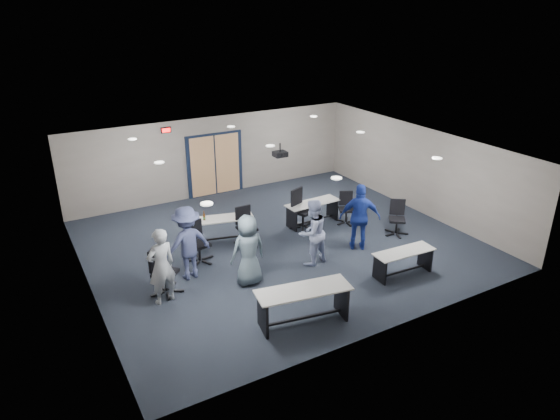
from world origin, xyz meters
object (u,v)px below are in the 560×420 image
chair_back_c (303,210)px  person_lightblue (312,232)px  person_gray (161,266)px  person_back (187,243)px  person_navy (360,217)px  chair_back_d (346,208)px  table_front_right (403,259)px  chair_back_a (199,243)px  chair_loose_right (397,218)px  table_back_right (313,209)px  table_front_left (303,300)px  person_plaid (248,250)px  chair_back_b (247,227)px  table_back_left (222,225)px  chair_loose_left (165,271)px

chair_back_c → person_lightblue: person_lightblue is taller
person_gray → person_back: 1.15m
chair_back_c → person_gray: (-4.76, -1.79, 0.30)m
person_gray → person_navy: person_navy is taller
chair_back_d → person_gray: size_ratio=0.54×
table_front_right → chair_back_a: (-4.08, 3.06, 0.11)m
chair_back_c → person_back: person_back is taller
chair_loose_right → person_back: bearing=-148.7°
table_back_right → table_front_left: bearing=-128.2°
person_gray → chair_back_d: bearing=-178.4°
person_navy → chair_back_c: bearing=-37.2°
table_front_left → chair_back_d: 5.28m
chair_loose_right → person_gray: bearing=-141.6°
chair_loose_right → person_plaid: (-4.86, -0.30, 0.36)m
chair_back_d → table_front_left: bearing=-108.8°
table_back_right → chair_back_b: (-2.33, -0.31, 0.07)m
table_back_right → person_plaid: (-3.18, -2.14, 0.40)m
person_gray → person_navy: bearing=167.6°
person_gray → table_back_right: bearing=-171.5°
table_front_right → chair_loose_right: bearing=55.1°
table_back_left → chair_back_b: 0.73m
table_front_left → chair_back_c: size_ratio=1.73×
table_front_left → chair_loose_left: chair_loose_left is taller
chair_back_b → chair_back_c: chair_back_c is taller
chair_loose_right → person_back: person_back is taller
chair_loose_left → chair_back_a: bearing=-3.0°
chair_loose_right → person_gray: size_ratio=0.57×
table_front_right → chair_back_a: bearing=146.2°
table_front_right → chair_loose_right: chair_loose_right is taller
chair_loose_left → chair_loose_right: (6.70, -0.24, -0.05)m
table_front_right → table_back_left: (-3.09, 3.87, 0.05)m
chair_back_c → person_lightblue: 2.14m
chair_back_c → chair_loose_left: (-4.60, -1.45, -0.03)m
chair_back_d → chair_loose_left: size_ratio=0.86×
person_gray → person_plaid: bearing=162.3°
chair_back_a → chair_back_c: bearing=-1.3°
table_front_left → person_lightblue: 2.61m
chair_back_d → person_gray: bearing=-139.1°
person_back → person_lightblue: bearing=156.5°
chair_loose_left → chair_loose_right: chair_loose_left is taller
chair_back_a → chair_back_b: size_ratio=1.01×
table_back_right → chair_loose_right: (1.67, -1.83, 0.04)m
table_front_right → chair_loose_left: size_ratio=1.43×
person_back → table_front_left: bearing=108.4°
table_back_left → chair_back_a: (-0.99, -0.81, 0.05)m
chair_loose_right → chair_back_c: bearing=178.7°
table_front_left → person_back: bearing=125.4°
table_front_left → table_back_right: bearing=64.7°
table_back_right → person_back: 4.50m
table_back_right → chair_back_d: (0.90, -0.47, 0.01)m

